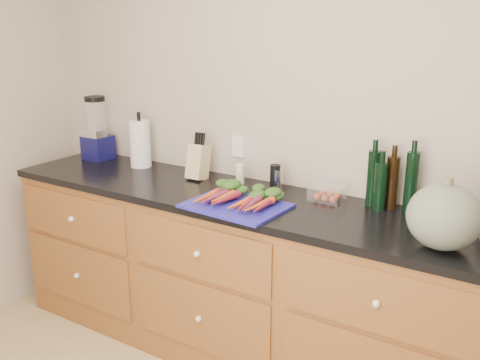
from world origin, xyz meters
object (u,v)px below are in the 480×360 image
Objects in this scene: blender_appliance at (97,132)px; knife_block at (198,162)px; paper_towel at (140,144)px; squash at (445,217)px; cutting_board at (236,206)px; tomato_box at (327,193)px; carrots at (241,197)px.

knife_block is (0.83, -0.02, -0.08)m from blender_appliance.
paper_towel reaches higher than knife_block.
squash reaches higher than knife_block.
paper_towel is 0.46m from knife_block.
cutting_board is 0.97m from squash.
cutting_board is 2.91× the size of tomato_box.
cutting_board is 0.05m from carrots.
cutting_board is at bearing -135.60° from tomato_box.
knife_block is (0.46, -0.02, -0.05)m from paper_towel.
carrots is 0.97× the size of blender_appliance.
cutting_board is at bearing -33.72° from knife_block.
squash is 0.72× the size of blender_appliance.
squash is 2.26m from blender_appliance.
paper_towel is 1.25m from tomato_box.
squash is (0.96, -0.02, 0.10)m from carrots.
cutting_board is 1.33m from blender_appliance.
knife_block is 0.79m from tomato_box.
knife_block is (-0.45, 0.30, 0.09)m from cutting_board.
cutting_board is at bearing -13.94° from blender_appliance.
paper_towel is (-0.91, 0.32, 0.14)m from cutting_board.
squash is 0.70m from tomato_box.
cutting_board is 1.60× the size of squash.
knife_block is at bearing -1.23° from blender_appliance.
paper_towel is at bearing 163.15° from carrots.
tomato_box is (1.25, 0.01, -0.11)m from paper_towel.
cutting_board is 0.55m from knife_block.
knife_block reaches higher than carrots.
blender_appliance reaches higher than tomato_box.
knife_block is (-0.45, 0.26, 0.06)m from carrots.
blender_appliance is at bearing 178.77° from knife_block.
paper_towel is at bearing 177.51° from knife_block.
knife_block reaches higher than tomato_box.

